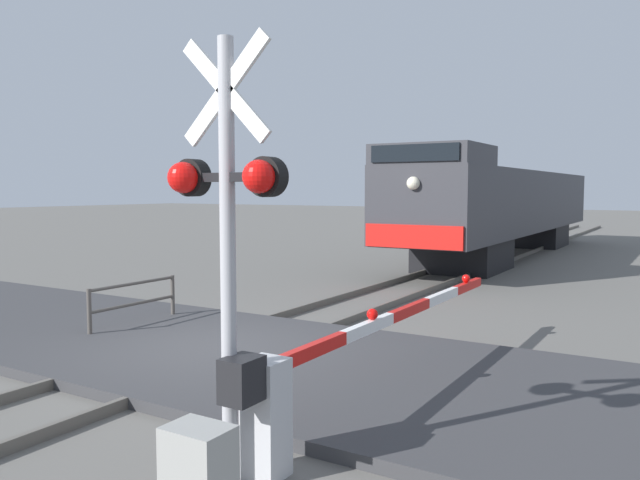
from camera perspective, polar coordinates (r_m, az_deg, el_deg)
name	(u,v)px	position (r m, az deg, el deg)	size (l,w,h in m)	color
ground_plane	(214,355)	(10.42, -9.65, -10.34)	(160.00, 160.00, 0.00)	#605E59
rail_track_left	(181,345)	(10.87, -12.56, -9.34)	(0.08, 80.00, 0.15)	#59544C
rail_track_right	(249,357)	(9.96, -6.48, -10.56)	(0.08, 80.00, 0.15)	#59544C
road_surface	(214,351)	(10.40, -9.66, -9.93)	(36.00, 4.90, 0.15)	#38383A
locomotive	(504,205)	(25.84, 16.45, 3.09)	(2.98, 19.14, 3.95)	black
crossing_signal	(226,211)	(5.51, -8.58, 2.59)	(1.18, 0.33, 4.01)	#ADADB2
crossing_gate	(326,367)	(6.84, 0.51, -11.46)	(0.36, 7.01, 1.23)	silver
guard_railing	(134,300)	(12.34, -16.60, -5.22)	(0.08, 2.10, 0.95)	#4C4742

